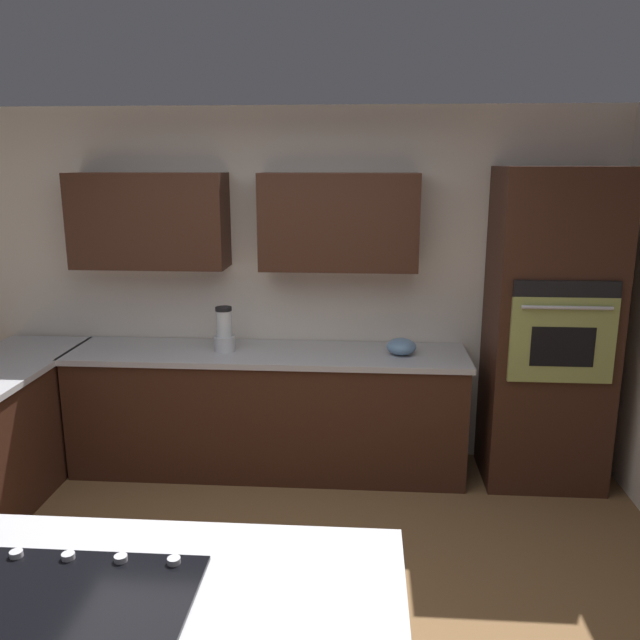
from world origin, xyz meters
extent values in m
plane|color=brown|center=(0.00, 0.00, 0.00)|extent=(14.00, 14.00, 0.00)
cube|color=silver|center=(0.00, -2.10, 1.30)|extent=(6.00, 0.10, 2.60)
cube|color=#381E14|center=(-0.40, -1.88, 1.80)|extent=(1.10, 0.34, 0.67)
cube|color=#381E14|center=(0.95, -1.88, 1.80)|extent=(1.10, 0.34, 0.67)
cube|color=#381E14|center=(0.10, -1.72, 0.43)|extent=(2.80, 0.60, 0.86)
cube|color=#B2B2B7|center=(0.10, -1.72, 0.88)|extent=(2.84, 0.64, 0.04)
cube|color=#B2B2B7|center=(0.29, 1.05, 0.88)|extent=(2.06, 1.02, 0.04)
cube|color=#381E14|center=(-1.85, -1.72, 1.09)|extent=(0.80, 0.60, 2.18)
cube|color=#939E51|center=(-1.85, -1.41, 1.11)|extent=(0.66, 0.03, 0.56)
cube|color=black|center=(-1.85, -1.39, 1.07)|extent=(0.40, 0.01, 0.26)
cube|color=black|center=(-1.85, -1.41, 1.44)|extent=(0.66, 0.02, 0.11)
cylinder|color=silver|center=(-1.85, -1.37, 1.33)|extent=(0.56, 0.02, 0.02)
cube|color=black|center=(0.29, 1.05, 0.91)|extent=(0.76, 0.56, 0.01)
cylinder|color=#B2B2B7|center=(0.02, 0.82, 0.92)|extent=(0.04, 0.04, 0.02)
cylinder|color=#B2B2B7|center=(0.20, 0.82, 0.92)|extent=(0.04, 0.04, 0.02)
cylinder|color=#B2B2B7|center=(0.38, 0.82, 0.92)|extent=(0.04, 0.04, 0.02)
cylinder|color=#B2B2B7|center=(0.56, 0.82, 0.92)|extent=(0.04, 0.04, 0.02)
cylinder|color=silver|center=(0.40, -1.71, 0.96)|extent=(0.15, 0.15, 0.11)
cylinder|color=silver|center=(0.40, -1.71, 1.10)|extent=(0.11, 0.11, 0.18)
cylinder|color=black|center=(0.40, -1.71, 1.21)|extent=(0.12, 0.12, 0.03)
ellipsoid|color=#668CB2|center=(-0.85, -1.71, 0.96)|extent=(0.21, 0.21, 0.11)
camera|label=1|loc=(-0.59, 2.68, 2.20)|focal=36.45mm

